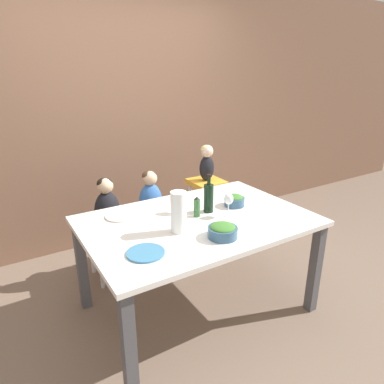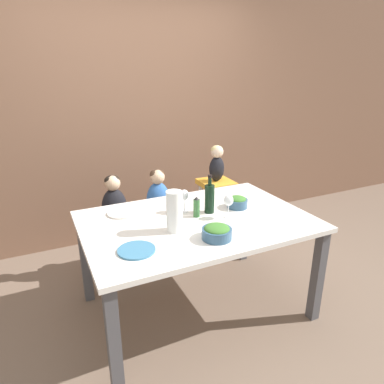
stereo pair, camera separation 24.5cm
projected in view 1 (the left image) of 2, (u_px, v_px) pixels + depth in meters
The scene contains 18 objects.
ground_plane at pixel (197, 307), 2.70m from camera, with size 14.00×14.00×0.00m, color #705B4C.
wall_back at pixel (119, 113), 3.45m from camera, with size 10.00×0.06×2.70m.
dining_table at pixel (198, 230), 2.48m from camera, with size 1.60×1.08×0.76m.
chair_far_left at pixel (110, 238), 3.00m from camera, with size 0.36×0.38×0.45m.
chair_far_center at pixel (152, 227), 3.20m from camera, with size 0.36×0.38×0.45m.
chair_right_highchair at pixel (206, 197), 3.44m from camera, with size 0.31×0.32×0.74m.
person_child_left at pixel (107, 205), 2.89m from camera, with size 0.22×0.17×0.47m.
person_child_center at pixel (150, 196), 3.09m from camera, with size 0.22×0.17×0.47m.
person_baby_right at pixel (207, 161), 3.31m from camera, with size 0.15×0.12×0.35m.
wine_bottle at pixel (209, 197), 2.53m from camera, with size 0.07×0.07×0.29m.
paper_towel_roll at pixel (179, 212), 2.21m from camera, with size 0.10×0.10×0.28m.
wine_glass_near at pixel (229, 200), 2.45m from camera, with size 0.07×0.07×0.18m.
wine_glass_far at pixel (183, 196), 2.52m from camera, with size 0.07×0.07×0.18m.
salad_bowl_large at pixel (223, 231), 2.17m from camera, with size 0.19×0.19×0.09m.
salad_bowl_small at pixel (234, 200), 2.67m from camera, with size 0.16×0.16×0.09m.
dinner_plate_front_left at pixel (146, 253), 1.98m from camera, with size 0.23×0.23×0.01m.
dinner_plate_back_left at pixel (121, 216), 2.48m from camera, with size 0.23×0.23×0.01m.
condiment_bottle_hot_sauce at pixel (197, 207), 2.46m from camera, with size 0.05×0.05×0.16m.
Camera 1 is at (-1.21, -1.88, 1.77)m, focal length 32.00 mm.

